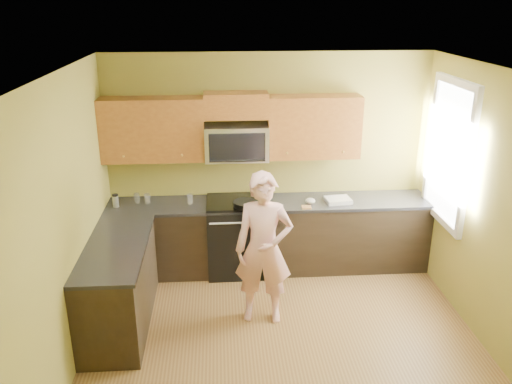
{
  "coord_description": "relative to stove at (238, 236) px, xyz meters",
  "views": [
    {
      "loc": [
        -0.6,
        -4.27,
        3.29
      ],
      "look_at": [
        -0.2,
        1.3,
        1.2
      ],
      "focal_mm": 36.49,
      "sensor_mm": 36.0,
      "label": 1
    }
  ],
  "objects": [
    {
      "name": "napkin_b",
      "position": [
        0.89,
        -0.08,
        0.48
      ],
      "size": [
        0.14,
        0.15,
        0.07
      ],
      "primitive_type": "ellipsoid",
      "rotation": [
        0.0,
        0.0,
        0.17
      ],
      "color": "silver",
      "rests_on": "countertop_back"
    },
    {
      "name": "napkin_a",
      "position": [
        0.44,
        -0.23,
        0.48
      ],
      "size": [
        0.12,
        0.13,
        0.06
      ],
      "primitive_type": "ellipsoid",
      "rotation": [
        0.0,
        0.0,
        -0.07
      ],
      "color": "silver",
      "rests_on": "countertop_back"
    },
    {
      "name": "window",
      "position": [
        2.38,
        -0.48,
        1.17
      ],
      "size": [
        0.06,
        1.06,
        1.66
      ],
      "primitive_type": null,
      "color": "white",
      "rests_on": "wall_right"
    },
    {
      "name": "cabinet_left_run",
      "position": [
        -1.3,
        -1.08,
        -0.03
      ],
      "size": [
        0.6,
        1.6,
        0.88
      ],
      "primitive_type": "cube",
      "color": "black",
      "rests_on": "floor"
    },
    {
      "name": "ceiling",
      "position": [
        0.4,
        -1.68,
        2.23
      ],
      "size": [
        4.0,
        4.0,
        0.0
      ],
      "primitive_type": "plane",
      "rotation": [
        3.14,
        0.0,
        0.0
      ],
      "color": "white",
      "rests_on": "ground"
    },
    {
      "name": "upper_cab_right",
      "position": [
        0.94,
        0.16,
        0.97
      ],
      "size": [
        1.12,
        0.33,
        0.75
      ],
      "primitive_type": null,
      "color": "#915821",
      "rests_on": "wall_back"
    },
    {
      "name": "wall_left",
      "position": [
        -1.6,
        -1.68,
        0.88
      ],
      "size": [
        0.0,
        4.0,
        4.0
      ],
      "primitive_type": "plane",
      "rotation": [
        1.57,
        0.0,
        1.57
      ],
      "color": "olive",
      "rests_on": "ground"
    },
    {
      "name": "floor",
      "position": [
        0.4,
        -1.68,
        -0.47
      ],
      "size": [
        4.0,
        4.0,
        0.0
      ],
      "primitive_type": "plane",
      "color": "brown",
      "rests_on": "ground"
    },
    {
      "name": "wall_back",
      "position": [
        0.4,
        0.32,
        0.88
      ],
      "size": [
        4.0,
        0.0,
        4.0
      ],
      "primitive_type": "plane",
      "rotation": [
        1.57,
        0.0,
        0.0
      ],
      "color": "olive",
      "rests_on": "ground"
    },
    {
      "name": "stove",
      "position": [
        0.0,
        0.0,
        0.0
      ],
      "size": [
        0.76,
        0.65,
        0.95
      ],
      "primitive_type": null,
      "color": "black",
      "rests_on": "floor"
    },
    {
      "name": "countertop_left",
      "position": [
        -1.29,
        -1.08,
        0.43
      ],
      "size": [
        0.62,
        1.6,
        0.04
      ],
      "primitive_type": "cube",
      "color": "black",
      "rests_on": "cabinet_left_run"
    },
    {
      "name": "countertop_back",
      "position": [
        0.4,
        0.01,
        0.43
      ],
      "size": [
        4.0,
        0.62,
        0.04
      ],
      "primitive_type": "cube",
      "color": "black",
      "rests_on": "cabinet_back_run"
    },
    {
      "name": "glass_b",
      "position": [
        -1.11,
        0.08,
        0.51
      ],
      "size": [
        0.08,
        0.08,
        0.12
      ],
      "primitive_type": "cylinder",
      "rotation": [
        0.0,
        0.0,
        -0.24
      ],
      "color": "silver",
      "rests_on": "countertop_back"
    },
    {
      "name": "wall_right",
      "position": [
        2.4,
        -1.68,
        0.88
      ],
      "size": [
        0.0,
        4.0,
        4.0
      ],
      "primitive_type": "plane",
      "rotation": [
        1.57,
        0.0,
        -1.57
      ],
      "color": "olive",
      "rests_on": "ground"
    },
    {
      "name": "upper_cab_left",
      "position": [
        -0.99,
        0.16,
        0.97
      ],
      "size": [
        1.22,
        0.33,
        0.75
      ],
      "primitive_type": null,
      "color": "#915821",
      "rests_on": "wall_back"
    },
    {
      "name": "glass_a",
      "position": [
        -1.24,
        0.11,
        0.51
      ],
      "size": [
        0.09,
        0.09,
        0.12
      ],
      "primitive_type": "cylinder",
      "rotation": [
        0.0,
        0.0,
        -0.33
      ],
      "color": "silver",
      "rests_on": "countertop_back"
    },
    {
      "name": "dish_towel",
      "position": [
        1.24,
        -0.06,
        0.47
      ],
      "size": [
        0.32,
        0.27,
        0.05
      ],
      "primitive_type": "cube",
      "rotation": [
        0.0,
        0.0,
        0.11
      ],
      "color": "white",
      "rests_on": "countertop_back"
    },
    {
      "name": "microwave",
      "position": [
        0.0,
        0.12,
        0.97
      ],
      "size": [
        0.76,
        0.4,
        0.42
      ],
      "primitive_type": null,
      "color": "silver",
      "rests_on": "wall_back"
    },
    {
      "name": "upper_cab_over_mw",
      "position": [
        0.0,
        0.16,
        1.62
      ],
      "size": [
        0.76,
        0.33,
        0.3
      ],
      "primitive_type": "cube",
      "color": "#915821",
      "rests_on": "wall_back"
    },
    {
      "name": "woman",
      "position": [
        0.23,
        -1.09,
        0.36
      ],
      "size": [
        0.65,
        0.47,
        1.66
      ],
      "primitive_type": "imported",
      "rotation": [
        0.0,
        0.0,
        -0.13
      ],
      "color": "#FB817D",
      "rests_on": "floor"
    },
    {
      "name": "travel_mug",
      "position": [
        -1.47,
        -0.01,
        0.45
      ],
      "size": [
        0.09,
        0.09,
        0.16
      ],
      "primitive_type": null,
      "rotation": [
        0.0,
        0.0,
        0.24
      ],
      "color": "silver",
      "rests_on": "countertop_back"
    },
    {
      "name": "toast_slice",
      "position": [
        0.82,
        -0.21,
        0.45
      ],
      "size": [
        0.12,
        0.12,
        0.01
      ],
      "primitive_type": "cube",
      "rotation": [
        0.0,
        0.0,
        -0.05
      ],
      "color": "#B27F47",
      "rests_on": "countertop_back"
    },
    {
      "name": "butter_tub",
      "position": [
        0.29,
        -0.05,
        0.45
      ],
      "size": [
        0.12,
        0.12,
        0.08
      ],
      "primitive_type": null,
      "rotation": [
        0.0,
        0.0,
        0.02
      ],
      "color": "#FFFE43",
      "rests_on": "countertop_back"
    },
    {
      "name": "cabinet_back_run",
      "position": [
        0.4,
        0.02,
        -0.03
      ],
      "size": [
        4.0,
        0.6,
        0.88
      ],
      "primitive_type": "cube",
      "color": "black",
      "rests_on": "floor"
    },
    {
      "name": "wall_front",
      "position": [
        0.4,
        -3.67,
        0.88
      ],
      "size": [
        4.0,
        0.0,
        4.0
      ],
      "primitive_type": "plane",
      "rotation": [
        -1.57,
        0.0,
        0.0
      ],
      "color": "olive",
      "rests_on": "ground"
    },
    {
      "name": "frying_pan",
      "position": [
        0.09,
        -0.19,
        0.47
      ],
      "size": [
        0.3,
        0.52,
        0.07
      ],
      "primitive_type": null,
      "rotation": [
        0.0,
        0.0,
        0.02
      ],
      "color": "black",
      "rests_on": "stove"
    },
    {
      "name": "glass_c",
      "position": [
        -0.58,
        0.03,
        0.51
      ],
      "size": [
        0.08,
        0.08,
        0.12
      ],
      "primitive_type": "cylinder",
      "rotation": [
        0.0,
        0.0,
        0.23
      ],
      "color": "silver",
      "rests_on": "countertop_back"
    }
  ]
}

